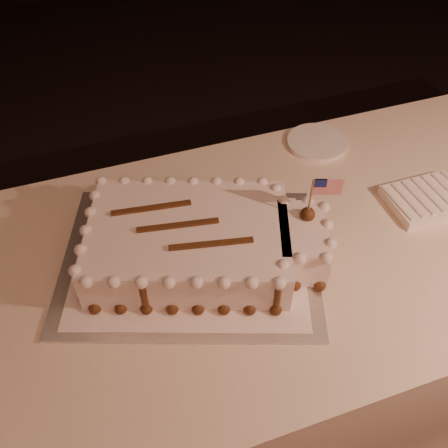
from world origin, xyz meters
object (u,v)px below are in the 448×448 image
object	(u,v)px
cake_board	(190,259)
napkin_stack	(427,199)
sheet_cake	(203,242)
banquet_table	(236,340)
side_plate	(317,142)

from	to	relation	value
cake_board	napkin_stack	bearing A→B (deg)	17.90
napkin_stack	sheet_cake	bearing A→B (deg)	179.27
cake_board	banquet_table	bearing A→B (deg)	7.71
sheet_cake	napkin_stack	distance (m)	0.58
napkin_stack	side_plate	distance (m)	0.34
banquet_table	side_plate	distance (m)	0.60
banquet_table	cake_board	xyz separation A→B (m)	(-0.11, 0.02, 0.38)
sheet_cake	side_plate	distance (m)	0.52
cake_board	sheet_cake	distance (m)	0.06
banquet_table	sheet_cake	xyz separation A→B (m)	(-0.08, 0.01, 0.44)
sheet_cake	napkin_stack	world-z (taller)	sheet_cake
cake_board	napkin_stack	xyz separation A→B (m)	(0.60, -0.02, 0.01)
cake_board	side_plate	world-z (taller)	side_plate
banquet_table	sheet_cake	world-z (taller)	sheet_cake
banquet_table	cake_board	world-z (taller)	cake_board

